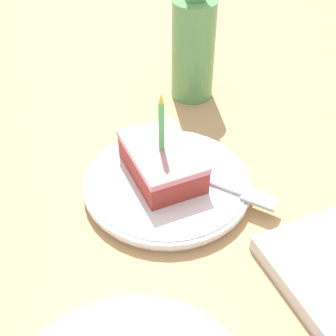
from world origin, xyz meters
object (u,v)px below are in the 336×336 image
object	(u,v)px
fork	(217,183)
bottle	(193,46)
plate	(168,185)
cake_slice	(162,161)

from	to	relation	value
fork	bottle	world-z (taller)	bottle
bottle	plate	bearing A→B (deg)	56.37
plate	cake_slice	xyz separation A→B (m)	(0.00, -0.02, 0.03)
cake_slice	bottle	xyz separation A→B (m)	(-0.14, -0.19, 0.05)
plate	fork	world-z (taller)	fork
plate	cake_slice	world-z (taller)	cake_slice
cake_slice	plate	bearing A→B (deg)	96.71
cake_slice	fork	distance (m)	0.08
fork	bottle	distance (m)	0.26
cake_slice	fork	world-z (taller)	cake_slice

